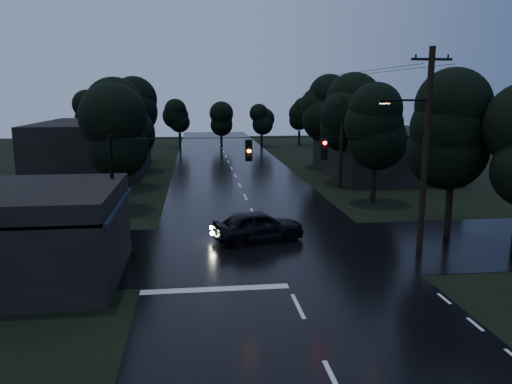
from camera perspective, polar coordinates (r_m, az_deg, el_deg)
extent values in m
plane|color=black|center=(14.87, 8.94, -20.71)|extent=(160.00, 160.00, 0.00)
cube|color=black|center=(42.98, -1.88, 0.74)|extent=(12.00, 120.00, 0.02)
cube|color=black|center=(25.60, 1.65, -6.58)|extent=(60.00, 9.00, 0.02)
cube|color=black|center=(22.53, -23.11, -1.55)|extent=(6.00, 7.00, 0.12)
cube|color=black|center=(21.87, -15.55, -1.41)|extent=(0.30, 7.00, 0.15)
cylinder|color=black|center=(19.51, -17.17, -8.23)|extent=(0.10, 0.10, 3.00)
cylinder|color=black|center=(25.18, -14.79, -3.71)|extent=(0.10, 0.10, 3.00)
cube|color=#FFC366|center=(20.60, -16.19, -4.22)|extent=(0.06, 1.60, 0.50)
cube|color=#FFC366|center=(23.19, -15.14, -2.46)|extent=(0.06, 1.20, 0.50)
cube|color=black|center=(49.68, 14.04, 4.41)|extent=(10.00, 14.00, 4.40)
cube|color=black|center=(53.39, -18.07, 4.97)|extent=(10.00, 16.00, 5.00)
cylinder|color=black|center=(25.80, 18.82, 4.34)|extent=(0.30, 0.30, 10.00)
cube|color=black|center=(25.69, 19.46, 14.12)|extent=(2.00, 0.12, 0.12)
cylinder|color=black|center=(25.19, 16.89, 10.01)|extent=(2.20, 0.10, 0.10)
cube|color=black|center=(24.77, 14.52, 10.00)|extent=(0.60, 0.25, 0.18)
cube|color=#FFB266|center=(24.77, 14.51, 9.77)|extent=(0.45, 0.18, 0.03)
cylinder|color=black|center=(42.04, 9.73, 5.52)|extent=(0.30, 0.30, 7.50)
cube|color=black|center=(41.85, 9.87, 9.81)|extent=(2.00, 0.12, 0.12)
cylinder|color=black|center=(23.92, -16.00, -0.86)|extent=(0.18, 0.18, 6.00)
cylinder|color=black|center=(23.47, 2.09, 6.26)|extent=(15.00, 0.03, 0.03)
cube|color=black|center=(23.38, -0.83, 4.77)|extent=(0.32, 0.25, 1.00)
sphere|color=orange|center=(23.23, -0.79, 4.73)|extent=(0.18, 0.18, 0.18)
cube|color=black|center=(24.02, 7.77, 4.84)|extent=(0.32, 0.25, 1.00)
sphere|color=#FF0C07|center=(23.88, 7.86, 4.80)|extent=(0.18, 0.18, 0.18)
cylinder|color=black|center=(29.28, 21.12, -2.22)|extent=(0.36, 0.36, 2.80)
sphere|color=black|center=(28.73, 21.60, 4.39)|extent=(4.48, 4.48, 4.48)
sphere|color=black|center=(28.62, 21.77, 6.78)|extent=(4.48, 4.48, 4.48)
sphere|color=black|center=(28.57, 21.95, 9.17)|extent=(4.48, 4.48, 4.48)
cylinder|color=black|center=(35.15, -15.50, 0.00)|extent=(0.36, 0.36, 2.45)
sphere|color=black|center=(34.71, -15.76, 4.82)|extent=(3.92, 3.92, 3.92)
sphere|color=black|center=(34.62, -15.85, 6.54)|extent=(3.92, 3.92, 3.92)
sphere|color=black|center=(34.56, -15.94, 8.28)|extent=(3.92, 3.92, 3.92)
cylinder|color=black|center=(43.02, -14.74, 2.16)|extent=(0.36, 0.36, 2.62)
sphere|color=black|center=(42.65, -14.96, 6.39)|extent=(4.20, 4.20, 4.20)
sphere|color=black|center=(42.58, -15.04, 7.90)|extent=(4.20, 4.20, 4.20)
sphere|color=black|center=(42.54, -15.11, 9.41)|extent=(4.20, 4.20, 4.20)
cylinder|color=black|center=(52.91, -13.95, 3.94)|extent=(0.36, 0.36, 2.80)
sphere|color=black|center=(52.60, -14.13, 7.61)|extent=(4.48, 4.48, 4.48)
sphere|color=black|center=(52.55, -14.19, 8.92)|extent=(4.48, 4.48, 4.48)
sphere|color=black|center=(52.52, -14.26, 10.22)|extent=(4.48, 4.48, 4.48)
cylinder|color=black|center=(36.95, 13.27, 0.78)|extent=(0.36, 0.36, 2.62)
sphere|color=black|center=(36.52, 13.49, 5.70)|extent=(4.20, 4.20, 4.20)
sphere|color=black|center=(36.43, 13.57, 7.46)|extent=(4.20, 4.20, 4.20)
sphere|color=black|center=(36.38, 13.66, 9.23)|extent=(4.20, 4.20, 4.20)
cylinder|color=black|center=(44.60, 10.51, 2.77)|extent=(0.36, 0.36, 2.80)
sphere|color=black|center=(44.24, 10.66, 7.13)|extent=(4.48, 4.48, 4.48)
sphere|color=black|center=(44.17, 10.72, 8.68)|extent=(4.48, 4.48, 4.48)
sphere|color=black|center=(44.14, 10.78, 10.23)|extent=(4.48, 4.48, 4.48)
cylinder|color=black|center=(54.28, 8.00, 4.43)|extent=(0.36, 0.36, 2.97)
sphere|color=black|center=(53.98, 8.10, 8.24)|extent=(4.76, 4.76, 4.76)
sphere|color=black|center=(53.93, 8.14, 9.59)|extent=(4.76, 4.76, 4.76)
sphere|color=black|center=(53.91, 8.18, 10.95)|extent=(4.76, 4.76, 4.76)
imported|color=black|center=(26.85, 0.26, -3.86)|extent=(5.22, 3.00, 1.67)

